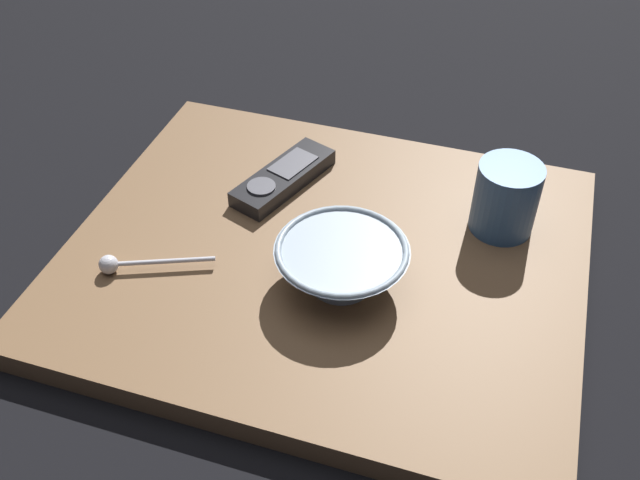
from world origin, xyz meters
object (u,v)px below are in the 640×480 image
at_px(cereal_bowl, 342,262).
at_px(coffee_mug, 506,198).
at_px(teaspoon, 122,264).
at_px(tv_remote_near, 283,177).

height_order(cereal_bowl, coffee_mug, coffee_mug).
relative_size(cereal_bowl, teaspoon, 1.20).
distance_m(cereal_bowl, tv_remote_near, 0.21).
relative_size(cereal_bowl, tv_remote_near, 0.91).
bearing_deg(tv_remote_near, teaspoon, 60.00).
bearing_deg(coffee_mug, teaspoon, 27.53).
xyz_separation_m(cereal_bowl, teaspoon, (0.26, 0.06, -0.02)).
bearing_deg(coffee_mug, tv_remote_near, 0.26).
height_order(coffee_mug, tv_remote_near, coffee_mug).
bearing_deg(cereal_bowl, teaspoon, 13.51).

